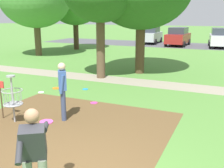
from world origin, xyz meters
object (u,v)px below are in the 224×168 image
(disc_golf_basket, at_px, (11,97))
(parked_car_center_right, at_px, (220,38))
(player_waiting_left, at_px, (62,88))
(parked_car_center_left, at_px, (178,36))
(frisbee_mid_grass, at_px, (94,103))
(frisbee_near_basket, at_px, (85,89))
(frisbee_by_tee, at_px, (41,92))
(player_throwing, at_px, (35,156))
(tree_mid_center, at_px, (75,3))
(parked_car_leftmost, at_px, (151,35))

(disc_golf_basket, distance_m, parked_car_center_right, 23.08)
(player_waiting_left, bearing_deg, parked_car_center_left, 92.06)
(frisbee_mid_grass, xyz_separation_m, parked_car_center_left, (-0.90, 20.14, 0.91))
(frisbee_near_basket, bearing_deg, frisbee_mid_grass, -51.29)
(disc_golf_basket, bearing_deg, frisbee_near_basket, 87.63)
(frisbee_near_basket, bearing_deg, frisbee_by_tee, -140.67)
(player_throwing, distance_m, tree_mid_center, 21.45)
(parked_car_center_right, bearing_deg, player_waiting_left, -98.29)
(disc_golf_basket, height_order, parked_car_leftmost, parked_car_leftmost)
(parked_car_center_right, bearing_deg, parked_car_leftmost, 170.98)
(parked_car_leftmost, bearing_deg, disc_golf_basket, -83.32)
(frisbee_mid_grass, distance_m, parked_car_leftmost, 21.74)
(disc_golf_basket, bearing_deg, parked_car_center_left, 88.86)
(tree_mid_center, bearing_deg, frisbee_by_tee, -64.44)
(disc_golf_basket, bearing_deg, player_waiting_left, 31.68)
(frisbee_mid_grass, xyz_separation_m, parked_car_leftmost, (-4.14, 21.32, 0.91))
(parked_car_center_left, xyz_separation_m, parked_car_center_right, (3.98, 0.04, 0.00))
(frisbee_near_basket, height_order, frisbee_by_tee, same)
(player_throwing, xyz_separation_m, player_waiting_left, (-1.87, 3.50, -0.02))
(frisbee_near_basket, distance_m, parked_car_center_left, 18.69)
(tree_mid_center, bearing_deg, parked_car_leftmost, 60.35)
(frisbee_near_basket, distance_m, parked_car_center_right, 19.20)
(frisbee_near_basket, bearing_deg, parked_car_center_right, 77.16)
(frisbee_near_basket, bearing_deg, parked_car_center_left, 89.12)
(disc_golf_basket, xyz_separation_m, parked_car_center_right, (4.43, 22.65, 0.17))
(frisbee_by_tee, bearing_deg, parked_car_center_right, 74.10)
(player_waiting_left, height_order, parked_car_leftmost, parked_car_leftmost)
(disc_golf_basket, bearing_deg, parked_car_leftmost, 96.68)
(frisbee_near_basket, xyz_separation_m, frisbee_by_tee, (-1.39, -1.14, 0.00))
(parked_car_center_left, bearing_deg, disc_golf_basket, -91.14)
(parked_car_center_left, bearing_deg, parked_car_center_right, 0.52)
(disc_golf_basket, bearing_deg, frisbee_mid_grass, 61.40)
(player_throwing, relative_size, tree_mid_center, 0.28)
(disc_golf_basket, height_order, parked_car_center_left, parked_car_center_left)
(player_throwing, bearing_deg, frisbee_mid_grass, 108.63)
(disc_golf_basket, relative_size, parked_car_leftmost, 0.33)
(player_waiting_left, height_order, tree_mid_center, tree_mid_center)
(player_throwing, height_order, parked_car_leftmost, parked_car_leftmost)
(disc_golf_basket, distance_m, frisbee_by_tee, 3.16)
(disc_golf_basket, height_order, frisbee_by_tee, disc_golf_basket)
(frisbee_mid_grass, bearing_deg, parked_car_center_left, 92.56)
(player_throwing, height_order, frisbee_by_tee, player_throwing)
(player_waiting_left, xyz_separation_m, parked_car_center_left, (-0.79, 21.86, -0.05))
(player_throwing, distance_m, frisbee_near_basket, 7.37)
(disc_golf_basket, xyz_separation_m, player_waiting_left, (1.24, 0.76, 0.21))
(disc_golf_basket, distance_m, parked_car_leftmost, 23.96)
(tree_mid_center, relative_size, parked_car_center_right, 1.37)
(player_throwing, distance_m, frisbee_by_tee, 7.11)
(frisbee_by_tee, relative_size, tree_mid_center, 0.04)
(player_throwing, xyz_separation_m, frisbee_near_basket, (-2.94, 6.69, -0.98))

